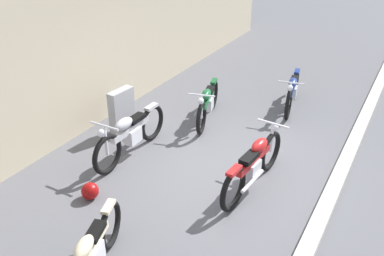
# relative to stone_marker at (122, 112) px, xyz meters

# --- Properties ---
(ground_plane) EXTENTS (40.00, 40.00, 0.00)m
(ground_plane) POSITION_rel_stone_marker_xyz_m (-0.15, -2.64, -0.48)
(ground_plane) COLOR #56565B
(building_wall) EXTENTS (18.00, 0.30, 3.53)m
(building_wall) POSITION_rel_stone_marker_xyz_m (-0.15, 0.89, 1.28)
(building_wall) COLOR beige
(building_wall) RESTS_ON ground_plane
(curb_strip) EXTENTS (18.00, 0.24, 0.12)m
(curb_strip) POSITION_rel_stone_marker_xyz_m (-0.15, -4.36, -0.42)
(curb_strip) COLOR #B7B2A8
(curb_strip) RESTS_ON ground_plane
(stone_marker) EXTENTS (0.61, 0.25, 0.96)m
(stone_marker) POSITION_rel_stone_marker_xyz_m (0.00, 0.00, 0.00)
(stone_marker) COLOR #9E9EA3
(stone_marker) RESTS_ON ground_plane
(helmet) EXTENTS (0.29, 0.29, 0.29)m
(helmet) POSITION_rel_stone_marker_xyz_m (-2.09, -0.92, -0.34)
(helmet) COLOR maroon
(helmet) RESTS_ON ground_plane
(motorcycle_red) EXTENTS (2.11, 0.59, 0.95)m
(motorcycle_red) POSITION_rel_stone_marker_xyz_m (-0.49, -3.12, -0.02)
(motorcycle_red) COLOR black
(motorcycle_red) RESTS_ON ground_plane
(motorcycle_cream) EXTENTS (1.87, 0.80, 0.87)m
(motorcycle_cream) POSITION_rel_stone_marker_xyz_m (-3.36, -2.09, -0.06)
(motorcycle_cream) COLOR black
(motorcycle_cream) RESTS_ON ground_plane
(motorcycle_green) EXTENTS (1.93, 0.74, 0.89)m
(motorcycle_green) POSITION_rel_stone_marker_xyz_m (1.37, -1.29, -0.05)
(motorcycle_green) COLOR black
(motorcycle_green) RESTS_ON ground_plane
(motorcycle_silver) EXTENTS (2.15, 0.60, 0.96)m
(motorcycle_silver) POSITION_rel_stone_marker_xyz_m (-0.67, -0.70, -0.02)
(motorcycle_silver) COLOR black
(motorcycle_silver) RESTS_ON ground_plane
(motorcycle_blue) EXTENTS (1.96, 0.63, 0.89)m
(motorcycle_blue) POSITION_rel_stone_marker_xyz_m (2.91, -2.71, -0.05)
(motorcycle_blue) COLOR black
(motorcycle_blue) RESTS_ON ground_plane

